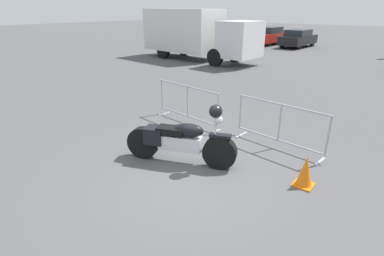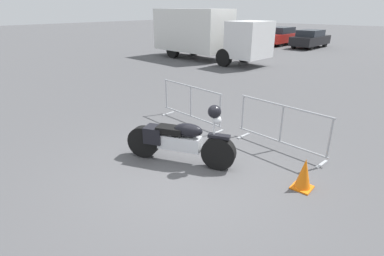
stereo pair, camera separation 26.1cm
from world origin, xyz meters
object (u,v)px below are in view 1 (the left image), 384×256
object	(u,v)px
crowd_barrier_far	(279,126)
parked_car_red	(269,36)
parked_car_green	(242,35)
crowd_barrier_near	(188,104)
box_truck	(194,32)
parked_car_black	(298,38)
traffic_cone	(305,172)
motorcycle	(180,140)

from	to	relation	value
crowd_barrier_far	parked_car_red	world-z (taller)	parked_car_red
parked_car_green	crowd_barrier_far	bearing A→B (deg)	-145.45
crowd_barrier_near	box_truck	bearing A→B (deg)	126.63
parked_car_black	traffic_cone	world-z (taller)	parked_car_black
crowd_barrier_far	parked_car_green	distance (m)	22.98
traffic_cone	parked_car_red	bearing A→B (deg)	116.01
traffic_cone	crowd_barrier_far	bearing A→B (deg)	130.03
motorcycle	box_truck	world-z (taller)	box_truck
crowd_barrier_far	parked_car_black	distance (m)	20.24
parked_car_black	crowd_barrier_far	bearing A→B (deg)	-158.15
parked_car_red	parked_car_green	bearing A→B (deg)	92.54
motorcycle	box_truck	bearing A→B (deg)	105.16
crowd_barrier_near	box_truck	world-z (taller)	box_truck
parked_car_green	crowd_barrier_near	bearing A→B (deg)	-151.48
motorcycle	traffic_cone	distance (m)	2.47
motorcycle	box_truck	distance (m)	13.62
parked_car_green	traffic_cone	distance (m)	24.56
crowd_barrier_near	parked_car_black	xyz separation A→B (m)	(-3.74, 19.20, 0.16)
motorcycle	parked_car_black	distance (m)	21.72
parked_car_green	parked_car_black	distance (m)	5.50
crowd_barrier_near	parked_car_green	world-z (taller)	parked_car_green
crowd_barrier_far	parked_car_red	bearing A→B (deg)	114.98
crowd_barrier_far	traffic_cone	size ratio (longest dim) A/B	3.83
crowd_barrier_far	box_truck	world-z (taller)	box_truck
parked_car_green	parked_car_black	xyz separation A→B (m)	(5.48, -0.47, 0.01)
parked_car_green	parked_car_black	size ratio (longest dim) A/B	0.98
parked_car_red	parked_car_black	world-z (taller)	parked_car_red
parked_car_black	motorcycle	bearing A→B (deg)	-163.09
box_truck	parked_car_black	bearing A→B (deg)	78.29
crowd_barrier_far	parked_car_black	world-z (taller)	parked_car_black
crowd_barrier_far	box_truck	size ratio (longest dim) A/B	0.29
parked_car_red	traffic_cone	distance (m)	23.20
parked_car_red	crowd_barrier_near	bearing A→B (deg)	-158.32
motorcycle	crowd_barrier_far	distance (m)	2.34
crowd_barrier_far	traffic_cone	xyz separation A→B (m)	(1.03, -1.22, -0.27)
motorcycle	crowd_barrier_near	distance (m)	2.34
parked_car_green	motorcycle	bearing A→B (deg)	-150.55
crowd_barrier_near	parked_car_red	world-z (taller)	parked_car_red
crowd_barrier_far	box_truck	bearing A→B (deg)	136.08
motorcycle	crowd_barrier_near	bearing A→B (deg)	103.60
motorcycle	parked_car_black	xyz separation A→B (m)	(-5.07, 21.12, 0.20)
motorcycle	parked_car_red	size ratio (longest dim) A/B	0.50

